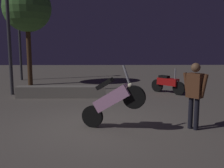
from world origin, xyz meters
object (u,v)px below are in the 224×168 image
motorcycle_red_parked_left (168,83)px  streetlamp_far (19,20)px  person_rider_beside (195,90)px  streetlamp_near (8,23)px  motorcycle_pink_foreground (112,100)px

motorcycle_red_parked_left → streetlamp_far: size_ratio=0.23×
motorcycle_red_parked_left → person_rider_beside: 4.89m
person_rider_beside → streetlamp_far: size_ratio=0.30×
person_rider_beside → streetlamp_near: streetlamp_near is taller
motorcycle_pink_foreground → streetlamp_near: bearing=153.1°
motorcycle_pink_foreground → streetlamp_near: size_ratio=0.35×
motorcycle_pink_foreground → person_rider_beside: bearing=21.2°
motorcycle_pink_foreground → person_rider_beside: person_rider_beside is taller
motorcycle_pink_foreground → motorcycle_red_parked_left: motorcycle_pink_foreground is taller
person_rider_beside → streetlamp_far: bearing=84.8°
motorcycle_pink_foreground → streetlamp_near: streetlamp_near is taller
streetlamp_near → streetlamp_far: (-1.08, 4.56, 0.49)m
motorcycle_red_parked_left → streetlamp_far: 9.37m
motorcycle_red_parked_left → streetlamp_near: 7.11m
streetlamp_far → streetlamp_near: bearing=-76.6°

